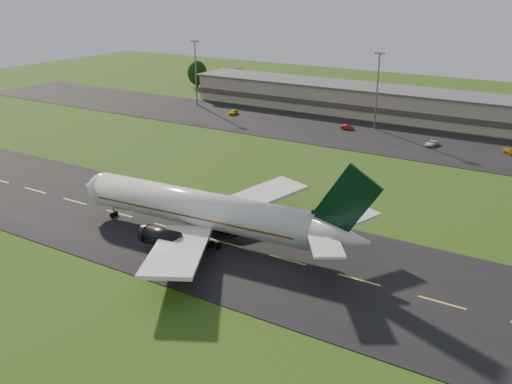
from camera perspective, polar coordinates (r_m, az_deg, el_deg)
The scene contains 12 objects.
ground at distance 94.05m, azimuth -8.71°, elevation -3.56°, with size 360.00×360.00×0.00m, color #234310.
taxiway at distance 94.03m, azimuth -8.71°, elevation -3.54°, with size 220.00×30.00×0.10m, color black.
apron at distance 152.83m, azimuth 8.92°, elevation 5.87°, with size 260.00×30.00×0.10m, color black.
airliner at distance 87.98m, azimuth -5.15°, elevation -1.83°, with size 51.29×42.07×15.57m.
terminal at distance 172.02m, azimuth 14.19°, elevation 8.48°, with size 145.00×16.00×8.40m.
light_mast_west at distance 184.56m, azimuth -6.07°, elevation 12.52°, with size 2.40×1.20×20.35m.
light_mast_centre at distance 155.78m, azimuth 12.08°, elevation 10.72°, with size 2.40×1.20×20.35m.
tree_line at distance 175.38m, azimuth 23.05°, elevation 8.06°, with size 193.82×8.45×10.43m.
service_vehicle_a at distance 172.33m, azimuth -2.28°, elevation 8.03°, with size 1.74×4.34×1.48m, color yellow.
service_vehicle_b at distance 156.12m, azimuth 9.12°, elevation 6.41°, with size 1.25×3.58×1.18m, color #9F1F0A.
service_vehicle_c at distance 145.10m, azimuth 17.16°, elevation 4.69°, with size 2.02×4.38×1.22m, color white.
service_vehicle_d at distance 144.32m, azimuth 24.10°, elevation 3.71°, with size 1.66×4.07×1.18m, color #C4790B.
Camera 1 is at (56.64, -64.80, 37.92)m, focal length 40.00 mm.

